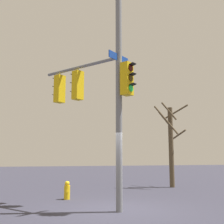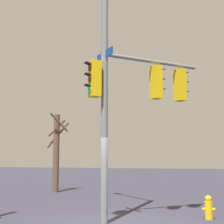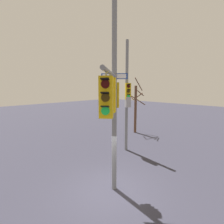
{
  "view_description": "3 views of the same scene",
  "coord_description": "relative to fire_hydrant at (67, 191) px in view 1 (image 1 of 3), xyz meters",
  "views": [
    {
      "loc": [
        -9.29,
        2.46,
        1.75
      ],
      "look_at": [
        -0.76,
        0.34,
        3.11
      ],
      "focal_mm": 45.66,
      "sensor_mm": 36.0,
      "label": 1
    },
    {
      "loc": [
        2.14,
        -9.59,
        1.98
      ],
      "look_at": [
        -0.08,
        0.09,
        3.28
      ],
      "focal_mm": 52.81,
      "sensor_mm": 36.0,
      "label": 2
    },
    {
      "loc": [
        5.16,
        5.2,
        4.68
      ],
      "look_at": [
        -0.13,
        0.02,
        3.57
      ],
      "focal_mm": 28.46,
      "sensor_mm": 36.0,
      "label": 3
    }
  ],
  "objects": [
    {
      "name": "bare_tree_behind_pole",
      "position": [
        3.08,
        -6.14,
        2.2
      ],
      "size": [
        2.14,
        2.14,
        4.82
      ],
      "color": "brown",
      "rests_on": "ground"
    },
    {
      "name": "fire_hydrant",
      "position": [
        0.0,
        0.0,
        0.0
      ],
      "size": [
        0.38,
        0.24,
        0.73
      ],
      "color": "yellow",
      "rests_on": "ground"
    },
    {
      "name": "ground_plane",
      "position": [
        -2.72,
        -1.37,
        -0.34
      ],
      "size": [
        80.0,
        80.0,
        0.0
      ],
      "primitive_type": "plane",
      "color": "#2F2E3B"
    },
    {
      "name": "main_signal_pole_assembly",
      "position": [
        -2.61,
        -0.8,
        4.76
      ],
      "size": [
        5.1,
        3.23,
        9.98
      ],
      "rotation": [
        0.0,
        0.0,
        0.69
      ],
      "color": "slate",
      "rests_on": "ground"
    }
  ]
}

